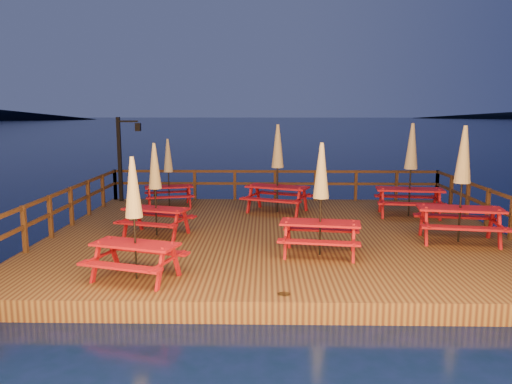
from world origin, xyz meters
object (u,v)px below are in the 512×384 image
picnic_table_1 (462,182)px  picnic_table_0 (134,217)px  picnic_table_2 (168,171)px  lamp_post (124,151)px

picnic_table_1 → picnic_table_0: bearing=-149.0°
picnic_table_0 → picnic_table_2: size_ratio=1.04×
lamp_post → picnic_table_0: lamp_post is taller
picnic_table_0 → picnic_table_1: bearing=39.0°
picnic_table_0 → picnic_table_2: bearing=113.2°
lamp_post → picnic_table_2: 2.08m
lamp_post → picnic_table_2: (1.76, -0.93, -0.61)m
lamp_post → picnic_table_0: 8.80m
lamp_post → picnic_table_1: size_ratio=1.04×
picnic_table_1 → picnic_table_2: size_ratio=1.26×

